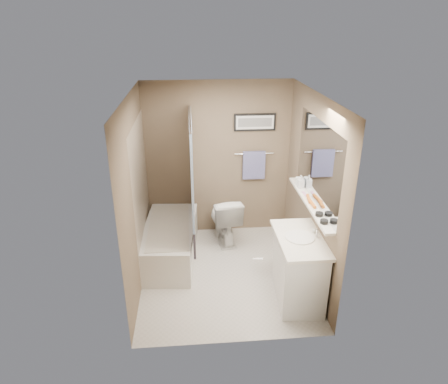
{
  "coord_description": "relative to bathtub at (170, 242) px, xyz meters",
  "views": [
    {
      "loc": [
        -0.4,
        -4.5,
        3.21
      ],
      "look_at": [
        0.0,
        0.15,
        1.15
      ],
      "focal_mm": 32.0,
      "sensor_mm": 36.0,
      "label": 1
    }
  ],
  "objects": [
    {
      "name": "wall_back",
      "position": [
        0.75,
        0.75,
        0.95
      ],
      "size": [
        2.2,
        0.04,
        2.4
      ],
      "primitive_type": "cube",
      "color": "brown",
      "rests_on": "ground"
    },
    {
      "name": "art_image",
      "position": [
        1.3,
        0.73,
        1.53
      ],
      "size": [
        0.5,
        0.0,
        0.13
      ],
      "primitive_type": "cube",
      "color": "#595959",
      "rests_on": "art_mat"
    },
    {
      "name": "countertop",
      "position": [
        1.59,
        -1.03,
        0.57
      ],
      "size": [
        0.54,
        0.96,
        0.04
      ],
      "primitive_type": "cube",
      "color": "white",
      "rests_on": "vanity"
    },
    {
      "name": "ceiling",
      "position": [
        0.75,
        -0.48,
        2.13
      ],
      "size": [
        2.2,
        2.5,
        0.04
      ],
      "primitive_type": "cube",
      "color": "silver",
      "rests_on": "wall_back"
    },
    {
      "name": "tile_surround",
      "position": [
        -0.34,
        0.02,
        0.75
      ],
      "size": [
        0.02,
        1.55,
        2.0
      ],
      "primitive_type": "cube",
      "color": "tan",
      "rests_on": "wall_left"
    },
    {
      "name": "art_frame",
      "position": [
        1.3,
        0.75,
        1.53
      ],
      "size": [
        0.62,
        0.02,
        0.26
      ],
      "primitive_type": "cube",
      "color": "black",
      "rests_on": "wall_back"
    },
    {
      "name": "door",
      "position": [
        1.3,
        -1.72,
        0.75
      ],
      "size": [
        0.8,
        0.02,
        2.0
      ],
      "primitive_type": "cube",
      "color": "silver",
      "rests_on": "wall_front"
    },
    {
      "name": "curtain_upper",
      "position": [
        0.35,
        0.02,
        1.15
      ],
      "size": [
        0.03,
        1.45,
        1.28
      ],
      "primitive_type": "cube",
      "color": "white",
      "rests_on": "curtain_rod"
    },
    {
      "name": "glass_jar",
      "position": [
        1.79,
        -0.08,
        0.92
      ],
      "size": [
        0.08,
        0.08,
        0.1
      ],
      "primitive_type": "cylinder",
      "color": "white",
      "rests_on": "shelf"
    },
    {
      "name": "candle_bowl_near",
      "position": [
        1.79,
        -1.2,
        0.89
      ],
      "size": [
        0.09,
        0.09,
        0.04
      ],
      "primitive_type": "cylinder",
      "color": "black",
      "rests_on": "shelf"
    },
    {
      "name": "sink_basin",
      "position": [
        1.58,
        -1.03,
        0.6
      ],
      "size": [
        0.34,
        0.34,
        0.01
      ],
      "primitive_type": "cylinder",
      "color": "white",
      "rests_on": "countertop"
    },
    {
      "name": "towel",
      "position": [
        1.3,
        0.71,
        0.87
      ],
      "size": [
        0.34,
        0.05,
        0.44
      ],
      "primitive_type": "cube",
      "color": "#898DC8",
      "rests_on": "towel_bar"
    },
    {
      "name": "bathtub",
      "position": [
        0.0,
        0.0,
        0.0
      ],
      "size": [
        0.82,
        1.55,
        0.5
      ],
      "primitive_type": "cube",
      "rotation": [
        0.0,
        0.0,
        -0.08
      ],
      "color": "white",
      "rests_on": "ground"
    },
    {
      "name": "wall_front",
      "position": [
        0.75,
        -1.71,
        0.95
      ],
      "size": [
        2.2,
        0.04,
        2.4
      ],
      "primitive_type": "cube",
      "color": "brown",
      "rests_on": "ground"
    },
    {
      "name": "soap_bottle",
      "position": [
        1.79,
        -0.19,
        0.95
      ],
      "size": [
        0.09,
        0.09,
        0.17
      ],
      "primitive_type": "imported",
      "rotation": [
        0.0,
        0.0,
        0.13
      ],
      "color": "#999999",
      "rests_on": "shelf"
    },
    {
      "name": "towel_bar",
      "position": [
        1.3,
        0.73,
        1.05
      ],
      "size": [
        0.6,
        0.02,
        0.02
      ],
      "primitive_type": "cylinder",
      "rotation": [
        0.0,
        1.57,
        0.0
      ],
      "color": "silver",
      "rests_on": "wall_back"
    },
    {
      "name": "faucet_spout",
      "position": [
        1.78,
        -1.03,
        0.64
      ],
      "size": [
        0.02,
        0.02,
        0.1
      ],
      "primitive_type": "cylinder",
      "color": "silver",
      "rests_on": "countertop"
    },
    {
      "name": "candle_bowl_far",
      "position": [
        1.79,
        -1.02,
        0.89
      ],
      "size": [
        0.09,
        0.09,
        0.04
      ],
      "primitive_type": "cylinder",
      "color": "black",
      "rests_on": "shelf"
    },
    {
      "name": "art_mat",
      "position": [
        1.3,
        0.74,
        1.53
      ],
      "size": [
        0.56,
        0.0,
        0.2
      ],
      "primitive_type": "cube",
      "color": "white",
      "rests_on": "art_frame"
    },
    {
      "name": "wall_right",
      "position": [
        1.83,
        -0.48,
        0.95
      ],
      "size": [
        0.04,
        2.5,
        2.4
      ],
      "primitive_type": "cube",
      "color": "brown",
      "rests_on": "ground"
    },
    {
      "name": "curtain_rod",
      "position": [
        0.35,
        0.02,
        1.8
      ],
      "size": [
        0.02,
        1.55,
        0.02
      ],
      "primitive_type": "cylinder",
      "rotation": [
        1.57,
        0.0,
        0.0
      ],
      "color": "silver",
      "rests_on": "wall_left"
    },
    {
      "name": "vanity",
      "position": [
        1.6,
        -1.03,
        0.15
      ],
      "size": [
        0.56,
        0.93,
        0.8
      ],
      "primitive_type": "cube",
      "rotation": [
        0.0,
        0.0,
        -0.07
      ],
      "color": "white",
      "rests_on": "ground"
    },
    {
      "name": "faucet_knob",
      "position": [
        1.78,
        -0.93,
        0.62
      ],
      "size": [
        0.05,
        0.05,
        0.05
      ],
      "primitive_type": "sphere",
      "color": "silver",
      "rests_on": "countertop"
    },
    {
      "name": "toilet",
      "position": [
        0.82,
        0.41,
        0.13
      ],
      "size": [
        0.53,
        0.8,
        0.75
      ],
      "primitive_type": "imported",
      "rotation": [
        0.0,
        0.0,
        3.3
      ],
      "color": "white",
      "rests_on": "ground"
    },
    {
      "name": "mirror",
      "position": [
        1.84,
        -0.63,
        1.37
      ],
      "size": [
        0.02,
        1.6,
        1.0
      ],
      "primitive_type": "cube",
      "color": "silver",
      "rests_on": "wall_right"
    },
    {
      "name": "curtain_lower",
      "position": [
        0.35,
        0.02,
        0.33
      ],
      "size": [
        0.03,
        1.45,
        0.36
      ],
      "primitive_type": "cube",
      "color": "#262647",
      "rests_on": "curtain_rod"
    },
    {
      "name": "shelf",
      "position": [
        1.79,
        -0.63,
        0.85
      ],
      "size": [
        0.12,
        1.6,
        0.03
      ],
      "primitive_type": "cube",
      "color": "silver",
      "rests_on": "wall_right"
    },
    {
      "name": "tub_rim",
      "position": [
        0.0,
        0.0,
        0.25
      ],
      "size": [
        0.56,
        1.36,
        0.02
      ],
      "primitive_type": "cube",
      "color": "beige",
      "rests_on": "bathtub"
    },
    {
      "name": "pink_comb",
      "position": [
        1.79,
        -0.41,
        0.87
      ],
      "size": [
        0.04,
        0.16,
        0.01
      ],
      "primitive_type": "cube",
      "rotation": [
        0.0,
        0.0,
        0.05
      ],
      "color": "pink",
      "rests_on": "shelf"
    },
    {
      "name": "hair_brush_back",
      "position": [
        1.79,
        -0.6,
        0.89
      ],
      "size": [
        0.07,
        0.22,
        0.04
      ],
      "primitive_type": "cylinder",
      "rotation": [
        1.57,
        0.0,
        -0.13
      ],
      "color": "#C6611C",
      "rests_on": "shelf"
    },
    {
      "name": "ground",
      "position": [
        0.75,
        -0.48,
        -0.25
      ],
      "size": [
        2.5,
        2.5,
        0.0
      ],
      "primitive_type": "plane",
      "color": "beige",
      "rests_on": "ground"
    },
    {
      "name": "wall_left",
      "position": [
        -0.33,
        -0.48,
        0.95
      ],
      "size": [
        0.04,
        2.5,
        2.4
      ],
      "primitive_type": "cube",
      "color": "brown",
      "rests_on": "ground"
    },
    {
      "name": "hair_brush_front",
      "position": [
        1.79,
        -0.74,
        0.89
      ],
      "size": [
        0.05,
        0.22,
        0.04
      ],
      "primitive_type": "cylinder",
      "rotation": [
        1.57,
        0.0,
        0.04
      ],
      "color": "#CE661D",
      "rests_on": "shelf"
    },
    {
      "name": "door_handle",
      "position": [
        0.97,
        -1.67,
        0.75
      ],
      "size": [
        0.1,
        0.02,
        0.02
      ],
      "primitive_type": "cylinder",
      "rotation": [
        0.0,
        1.57,
        0.0
      ],
      "color": "silver",
      "rests_on": "door"
    }
  ]
}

